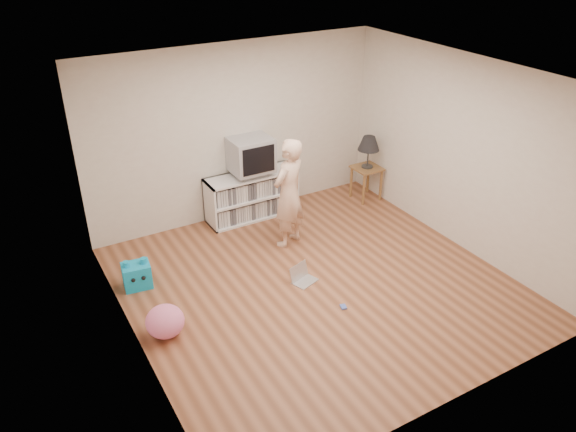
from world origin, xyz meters
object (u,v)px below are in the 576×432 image
(dvd_deck, at_px, (251,172))
(plush_pink, at_px, (165,321))
(laptop, at_px, (302,277))
(plush_blue, at_px, (137,275))
(table_lamp, at_px, (369,144))
(media_unit, at_px, (251,195))
(side_table, at_px, (367,175))
(crt_tv, at_px, (251,154))
(person, at_px, (289,193))

(dvd_deck, xyz_separation_m, plush_pink, (-2.07, -1.99, -0.55))
(laptop, bearing_deg, plush_pink, 166.17)
(dvd_deck, xyz_separation_m, plush_blue, (-2.07, -0.94, -0.57))
(dvd_deck, bearing_deg, plush_pink, -136.09)
(table_lamp, relative_size, plush_pink, 1.21)
(dvd_deck, distance_m, table_lamp, 1.92)
(media_unit, height_order, table_lamp, table_lamp)
(media_unit, distance_m, plush_pink, 2.89)
(side_table, bearing_deg, crt_tv, 168.91)
(dvd_deck, relative_size, laptop, 1.23)
(media_unit, relative_size, person, 0.90)
(media_unit, relative_size, side_table, 2.55)
(media_unit, height_order, side_table, media_unit)
(plush_blue, bearing_deg, table_lamp, 15.73)
(person, bearing_deg, laptop, 46.93)
(media_unit, distance_m, crt_tv, 0.67)
(media_unit, xyz_separation_m, table_lamp, (1.87, -0.39, 0.59))
(laptop, bearing_deg, plush_blue, 135.43)
(media_unit, relative_size, dvd_deck, 3.11)
(side_table, distance_m, plush_pink, 4.27)
(table_lamp, height_order, person, person)
(crt_tv, bearing_deg, dvd_deck, 90.00)
(side_table, bearing_deg, plush_blue, -171.76)
(person, relative_size, plush_pink, 3.65)
(crt_tv, distance_m, side_table, 2.00)
(side_table, xyz_separation_m, person, (-1.79, -0.60, 0.36))
(laptop, bearing_deg, table_lamp, 17.07)
(crt_tv, bearing_deg, media_unit, 90.00)
(table_lamp, height_order, plush_blue, table_lamp)
(person, distance_m, laptop, 1.18)
(dvd_deck, xyz_separation_m, person, (0.08, -0.97, 0.04))
(crt_tv, relative_size, plush_blue, 1.54)
(laptop, distance_m, plush_blue, 2.05)
(side_table, bearing_deg, plush_pink, -157.63)
(media_unit, bearing_deg, plush_blue, -155.20)
(media_unit, distance_m, person, 1.08)
(plush_blue, bearing_deg, plush_pink, -82.49)
(crt_tv, height_order, person, person)
(laptop, xyz_separation_m, plush_blue, (-1.84, 0.91, 0.11))
(laptop, xyz_separation_m, plush_pink, (-1.84, -0.14, 0.12))
(laptop, bearing_deg, side_table, 17.07)
(side_table, bearing_deg, laptop, -144.81)
(crt_tv, xyz_separation_m, table_lamp, (1.87, -0.37, -0.08))
(crt_tv, bearing_deg, person, -85.07)
(person, bearing_deg, dvd_deck, -108.48)
(crt_tv, distance_m, plush_blue, 2.43)
(crt_tv, height_order, table_lamp, crt_tv)
(side_table, xyz_separation_m, laptop, (-2.10, -1.48, -0.36))
(plush_blue, bearing_deg, laptop, -18.95)
(table_lamp, distance_m, plush_pink, 4.33)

